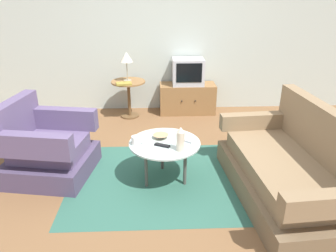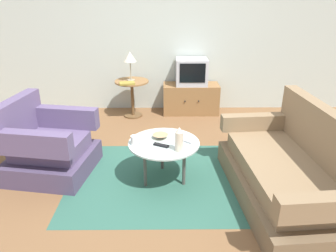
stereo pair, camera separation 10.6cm
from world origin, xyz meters
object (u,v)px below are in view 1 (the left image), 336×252
at_px(couch, 290,171).
at_px(tv_stand, 187,98).
at_px(side_table, 129,91).
at_px(book, 124,84).
at_px(tv_remote_silver, 186,140).
at_px(mug, 136,140).
at_px(bowl, 161,136).
at_px(table_lamp, 126,58).
at_px(vase, 181,139).
at_px(tv_remote_dark, 162,145).
at_px(armchair, 46,149).
at_px(television, 188,72).
at_px(coffee_table, 165,146).

bearing_deg(couch, tv_stand, 13.47).
distance_m(side_table, book, 0.27).
bearing_deg(side_table, tv_remote_silver, -68.65).
bearing_deg(mug, tv_stand, 70.61).
relative_size(bowl, tv_remote_silver, 1.08).
xyz_separation_m(side_table, table_lamp, (-0.01, -0.01, 0.54)).
bearing_deg(bowl, tv_stand, 76.23).
xyz_separation_m(vase, tv_remote_silver, (0.07, 0.21, -0.12)).
relative_size(tv_remote_dark, tv_remote_silver, 1.04).
height_order(tv_stand, bowl, bowl).
bearing_deg(vase, book, 110.69).
distance_m(couch, table_lamp, 3.01).
height_order(mug, bowl, mug).
xyz_separation_m(vase, bowl, (-0.19, 0.30, -0.10)).
relative_size(armchair, couch, 0.55).
bearing_deg(mug, couch, -11.51).
height_order(table_lamp, book, table_lamp).
height_order(armchair, table_lamp, table_lamp).
height_order(tv_stand, television, television).
xyz_separation_m(table_lamp, tv_remote_silver, (0.77, -1.93, -0.51)).
distance_m(coffee_table, tv_stand, 2.17).
relative_size(armchair, television, 1.96).
height_order(mug, book, book).
distance_m(coffee_table, television, 2.19).
relative_size(side_table, television, 1.19).
relative_size(side_table, table_lamp, 1.31).
relative_size(vase, tv_remote_dark, 1.53).
distance_m(side_table, table_lamp, 0.54).
bearing_deg(tv_stand, mug, -109.39).
xyz_separation_m(tv_stand, tv_remote_dark, (-0.48, -2.21, 0.22)).
distance_m(table_lamp, tv_remote_silver, 2.14).
xyz_separation_m(table_lamp, mug, (0.23, -1.99, -0.47)).
height_order(side_table, bowl, side_table).
distance_m(side_table, tv_stand, 1.02).
height_order(table_lamp, mug, table_lamp).
relative_size(armchair, bowl, 5.73).
distance_m(table_lamp, mug, 2.06).
distance_m(coffee_table, book, 1.87).
height_order(armchair, mug, armchair).
height_order(tv_stand, vase, vase).
relative_size(tv_stand, tv_remote_dark, 5.50).
xyz_separation_m(mug, tv_remote_dark, (0.28, -0.05, -0.04)).
relative_size(couch, television, 3.54).
bearing_deg(coffee_table, tv_remote_dark, -107.58).
relative_size(vase, book, 0.99).
xyz_separation_m(television, table_lamp, (-0.99, -0.18, 0.26)).
relative_size(armchair, tv_remote_silver, 6.16).
height_order(couch, coffee_table, couch).
bearing_deg(tv_stand, table_lamp, -170.34).
distance_m(armchair, couch, 2.67).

